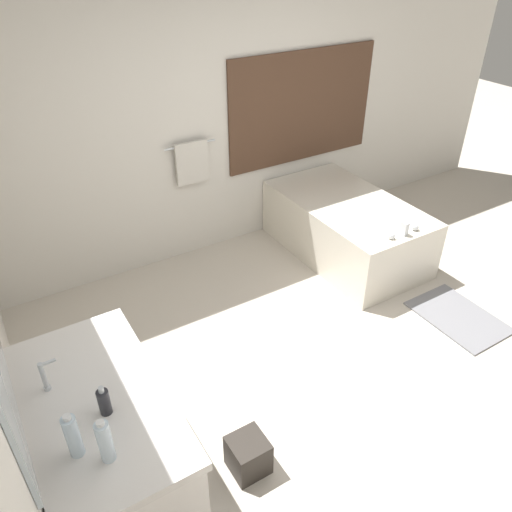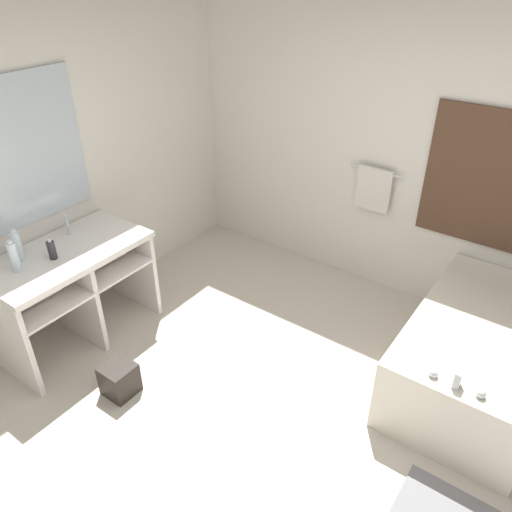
# 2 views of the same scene
# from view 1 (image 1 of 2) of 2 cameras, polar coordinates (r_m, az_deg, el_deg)

# --- Properties ---
(ground_plane) EXTENTS (16.00, 16.00, 0.00)m
(ground_plane) POSITION_cam_1_polar(r_m,az_deg,el_deg) (3.93, 11.82, -13.02)
(ground_plane) COLOR beige
(ground_plane) RESTS_ON ground
(wall_back_with_blinds) EXTENTS (7.40, 0.13, 2.70)m
(wall_back_with_blinds) POSITION_cam_1_polar(r_m,az_deg,el_deg) (4.79, -4.32, 15.74)
(wall_back_with_blinds) COLOR silver
(wall_back_with_blinds) RESTS_ON ground_plane
(vanity_counter) EXTENTS (0.67, 1.24, 0.85)m
(vanity_counter) POSITION_cam_1_polar(r_m,az_deg,el_deg) (2.90, -17.06, -18.34)
(vanity_counter) COLOR white
(vanity_counter) RESTS_ON ground_plane
(sink_faucet) EXTENTS (0.09, 0.04, 0.18)m
(sink_faucet) POSITION_cam_1_polar(r_m,az_deg,el_deg) (2.76, -23.02, -12.60)
(sink_faucet) COLOR silver
(sink_faucet) RESTS_ON vanity_counter
(bathtub) EXTENTS (0.92, 1.64, 0.70)m
(bathtub) POSITION_cam_1_polar(r_m,az_deg,el_deg) (5.05, 10.24, 3.51)
(bathtub) COLOR silver
(bathtub) RESTS_ON ground_plane
(water_bottle_1) EXTENTS (0.06, 0.06, 0.25)m
(water_bottle_1) POSITION_cam_1_polar(r_m,az_deg,el_deg) (2.43, -20.21, -18.74)
(water_bottle_1) COLOR silver
(water_bottle_1) RESTS_ON vanity_counter
(water_bottle_2) EXTENTS (0.06, 0.06, 0.25)m
(water_bottle_2) POSITION_cam_1_polar(r_m,az_deg,el_deg) (2.37, -16.88, -19.61)
(water_bottle_2) COLOR silver
(water_bottle_2) RESTS_ON vanity_counter
(soap_dispenser) EXTENTS (0.06, 0.06, 0.17)m
(soap_dispenser) POSITION_cam_1_polar(r_m,az_deg,el_deg) (2.57, -16.97, -15.63)
(soap_dispenser) COLOR #28282D
(soap_dispenser) RESTS_ON vanity_counter
(waste_bin) EXTENTS (0.22, 0.22, 0.25)m
(waste_bin) POSITION_cam_1_polar(r_m,az_deg,el_deg) (3.26, -0.90, -21.78)
(waste_bin) COLOR #2D2823
(waste_bin) RESTS_ON ground_plane
(bath_mat) EXTENTS (0.53, 0.76, 0.02)m
(bath_mat) POSITION_cam_1_polar(r_m,az_deg,el_deg) (4.64, 22.11, -6.47)
(bath_mat) COLOR slate
(bath_mat) RESTS_ON ground_plane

